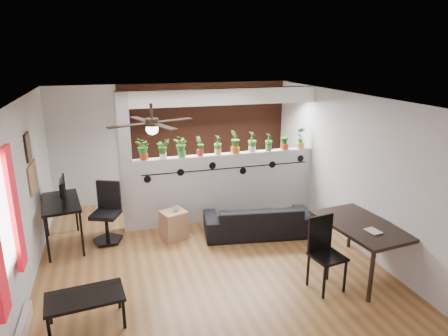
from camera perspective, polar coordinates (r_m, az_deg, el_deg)
The scene contains 31 objects.
room_shell at distance 6.17m, azimuth -2.71°, elevation -2.25°, with size 6.30×7.10×2.90m.
partition_wall at distance 7.94m, azimuth 0.36°, elevation -2.66°, with size 3.60×0.18×1.35m, color #BCBCC1.
ceiling_header at distance 7.55m, azimuth 0.38°, elevation 10.17°, with size 3.60×0.18×0.30m, color white.
pier_column at distance 7.45m, azimuth -13.83°, elevation 0.59°, with size 0.22×0.20×2.60m, color #BCBCC1.
brick_panel at distance 9.14m, azimuth -2.31°, elevation 3.96°, with size 3.90×0.05×2.60m, color #A94F31.
vine_decal at distance 7.73m, azimuth 0.57°, elevation -0.05°, with size 3.31×0.01×0.30m.
window_assembly at distance 4.96m, azimuth -29.18°, elevation -6.65°, with size 0.09×1.30×1.55m.
baseboard_heater at distance 5.62m, azimuth -26.88°, elevation -20.12°, with size 0.08×1.00×0.18m, color silver.
corkboard at distance 7.01m, azimuth -25.63°, elevation -1.17°, with size 0.03×0.60×0.45m, color #9B784A.
framed_art at distance 6.84m, azimuth -26.22°, elevation 2.70°, with size 0.03×0.34×0.44m.
ceiling_fan at distance 5.50m, azimuth -10.26°, elevation 6.10°, with size 1.19×1.19×0.43m.
potted_plant_0 at distance 7.41m, azimuth -11.43°, elevation 2.80°, with size 0.26×0.27×0.41m.
potted_plant_1 at distance 7.45m, azimuth -8.73°, elevation 2.86°, with size 0.23×0.22×0.38m.
potted_plant_2 at distance 7.50m, azimuth -6.08°, elevation 3.19°, with size 0.26×0.26×0.41m.
potted_plant_3 at distance 7.57m, azimuth -3.46°, elevation 3.23°, with size 0.18×0.15×0.37m.
potted_plant_4 at distance 7.65m, azimuth -0.89°, elevation 3.43°, with size 0.17×0.20×0.38m.
potted_plant_5 at distance 7.74m, azimuth 1.61°, elevation 3.92°, with size 0.26×0.29×0.47m.
potted_plant_6 at distance 7.86m, azimuth 4.05°, elevation 3.87°, with size 0.21×0.24×0.41m.
potted_plant_7 at distance 8.00m, azimuth 6.41°, elevation 3.82°, with size 0.18×0.20×0.36m.
potted_plant_8 at distance 8.13m, azimuth 8.71°, elevation 4.21°, with size 0.28×0.27×0.43m.
potted_plant_9 at distance 8.28m, azimuth 10.92°, elevation 4.37°, with size 0.25×0.22×0.44m.
sofa at distance 7.44m, azimuth 4.88°, elevation -7.41°, with size 1.87×0.74×0.55m, color black.
cube_shelf at distance 7.33m, azimuth -7.17°, elevation -8.01°, with size 0.42×0.37×0.51m, color #A47B56.
cup at distance 7.22m, azimuth -6.86°, elevation -5.79°, with size 0.11×0.11×0.09m, color gray.
computer_desk at distance 7.35m, azimuth -22.31°, elevation -4.97°, with size 0.75×1.22×0.83m.
monitor at distance 7.43m, azimuth -22.36°, elevation -3.28°, with size 0.06×0.35×0.20m, color black.
office_chair at distance 7.38m, azimuth -16.31°, elevation -6.64°, with size 0.59×0.59×1.06m.
dining_table at distance 6.39m, azimuth 19.04°, elevation -8.21°, with size 1.04×1.54×0.79m.
book at distance 6.08m, azimuth 19.97°, elevation -8.62°, with size 0.16×0.22×0.02m, color gray.
folding_chair at distance 5.90m, azimuth 14.05°, elevation -10.77°, with size 0.49×0.49×1.06m.
coffee_table at distance 5.36m, azimuth -19.24°, elevation -17.25°, with size 0.97×0.60×0.43m.
Camera 1 is at (-1.38, -5.68, 3.28)m, focal length 32.00 mm.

